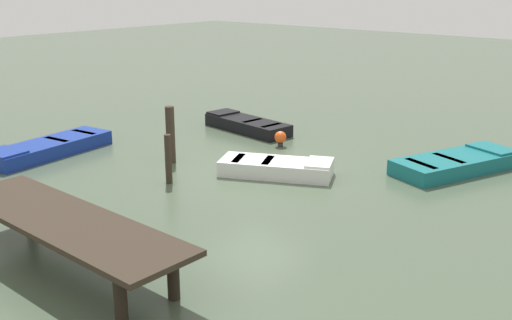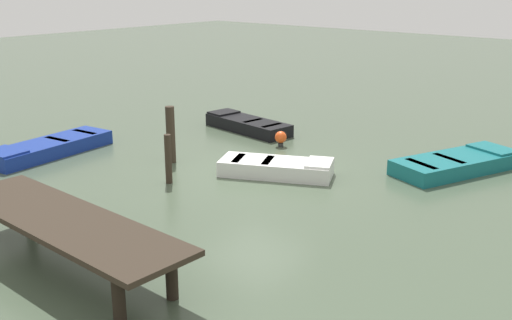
{
  "view_description": "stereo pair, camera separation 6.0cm",
  "coord_description": "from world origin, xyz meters",
  "px_view_note": "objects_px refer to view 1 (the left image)",
  "views": [
    {
      "loc": [
        -9.86,
        11.62,
        4.99
      ],
      "look_at": [
        0.0,
        0.0,
        0.35
      ],
      "focal_mm": 42.67,
      "sensor_mm": 36.0,
      "label": 1
    },
    {
      "loc": [
        -9.91,
        11.59,
        4.99
      ],
      "look_at": [
        0.0,
        0.0,
        0.35
      ],
      "focal_mm": 42.67,
      "sensor_mm": 36.0,
      "label": 2
    }
  ],
  "objects_px": {
    "rowboat_white": "(277,167)",
    "rowboat_black": "(247,124)",
    "rowboat_blue": "(48,148)",
    "mooring_piling_mid_right": "(170,135)",
    "dock_segment": "(65,224)",
    "marker_buoy": "(280,138)",
    "rowboat_teal": "(456,163)",
    "mooring_piling_far_right": "(168,159)"
  },
  "relations": [
    {
      "from": "rowboat_blue",
      "to": "mooring_piling_far_right",
      "type": "relative_size",
      "value": 3.1
    },
    {
      "from": "rowboat_black",
      "to": "rowboat_teal",
      "type": "bearing_deg",
      "value": -170.28
    },
    {
      "from": "dock_segment",
      "to": "rowboat_teal",
      "type": "relative_size",
      "value": 1.46
    },
    {
      "from": "rowboat_teal",
      "to": "rowboat_blue",
      "type": "bearing_deg",
      "value": 142.89
    },
    {
      "from": "rowboat_white",
      "to": "rowboat_black",
      "type": "height_order",
      "value": "same"
    },
    {
      "from": "dock_segment",
      "to": "rowboat_white",
      "type": "bearing_deg",
      "value": -85.46
    },
    {
      "from": "rowboat_white",
      "to": "rowboat_teal",
      "type": "xyz_separation_m",
      "value": [
        -3.39,
        -3.4,
        -0.0
      ]
    },
    {
      "from": "marker_buoy",
      "to": "rowboat_black",
      "type": "bearing_deg",
      "value": -21.84
    },
    {
      "from": "rowboat_white",
      "to": "rowboat_black",
      "type": "bearing_deg",
      "value": 114.13
    },
    {
      "from": "dock_segment",
      "to": "rowboat_white",
      "type": "height_order",
      "value": "dock_segment"
    },
    {
      "from": "rowboat_white",
      "to": "rowboat_teal",
      "type": "bearing_deg",
      "value": 18.74
    },
    {
      "from": "rowboat_blue",
      "to": "rowboat_teal",
      "type": "distance_m",
      "value": 11.45
    },
    {
      "from": "rowboat_white",
      "to": "rowboat_blue",
      "type": "height_order",
      "value": "same"
    },
    {
      "from": "rowboat_black",
      "to": "mooring_piling_mid_right",
      "type": "xyz_separation_m",
      "value": [
        -0.76,
        4.06,
        0.57
      ]
    },
    {
      "from": "rowboat_blue",
      "to": "rowboat_black",
      "type": "distance_m",
      "value": 6.39
    },
    {
      "from": "rowboat_blue",
      "to": "mooring_piling_far_right",
      "type": "distance_m",
      "value": 4.6
    },
    {
      "from": "rowboat_teal",
      "to": "mooring_piling_mid_right",
      "type": "bearing_deg",
      "value": 144.7
    },
    {
      "from": "rowboat_white",
      "to": "mooring_piling_far_right",
      "type": "relative_size",
      "value": 2.46
    },
    {
      "from": "dock_segment",
      "to": "mooring_piling_far_right",
      "type": "relative_size",
      "value": 4.45
    },
    {
      "from": "rowboat_teal",
      "to": "marker_buoy",
      "type": "relative_size",
      "value": 7.96
    },
    {
      "from": "dock_segment",
      "to": "rowboat_white",
      "type": "distance_m",
      "value": 6.54
    },
    {
      "from": "rowboat_black",
      "to": "mooring_piling_far_right",
      "type": "xyz_separation_m",
      "value": [
        -2.04,
        5.3,
        0.41
      ]
    },
    {
      "from": "mooring_piling_mid_right",
      "to": "marker_buoy",
      "type": "distance_m",
      "value": 3.53
    },
    {
      "from": "rowboat_black",
      "to": "mooring_piling_far_right",
      "type": "distance_m",
      "value": 5.69
    },
    {
      "from": "rowboat_white",
      "to": "mooring_piling_mid_right",
      "type": "bearing_deg",
      "value": 172.18
    },
    {
      "from": "dock_segment",
      "to": "rowboat_black",
      "type": "xyz_separation_m",
      "value": [
        4.15,
        -9.56,
        -0.62
      ]
    },
    {
      "from": "rowboat_black",
      "to": "mooring_piling_far_right",
      "type": "height_order",
      "value": "mooring_piling_far_right"
    },
    {
      "from": "rowboat_teal",
      "to": "marker_buoy",
      "type": "distance_m",
      "value": 5.17
    },
    {
      "from": "rowboat_white",
      "to": "rowboat_blue",
      "type": "distance_m",
      "value": 6.83
    },
    {
      "from": "dock_segment",
      "to": "rowboat_black",
      "type": "distance_m",
      "value": 10.44
    },
    {
      "from": "dock_segment",
      "to": "rowboat_blue",
      "type": "bearing_deg",
      "value": -28.22
    },
    {
      "from": "dock_segment",
      "to": "marker_buoy",
      "type": "height_order",
      "value": "dock_segment"
    },
    {
      "from": "rowboat_black",
      "to": "marker_buoy",
      "type": "bearing_deg",
      "value": 165.23
    },
    {
      "from": "mooring_piling_far_right",
      "to": "rowboat_black",
      "type": "bearing_deg",
      "value": -68.93
    },
    {
      "from": "rowboat_white",
      "to": "rowboat_blue",
      "type": "bearing_deg",
      "value": 177.95
    },
    {
      "from": "rowboat_teal",
      "to": "marker_buoy",
      "type": "bearing_deg",
      "value": 123.05
    },
    {
      "from": "rowboat_blue",
      "to": "mooring_piling_mid_right",
      "type": "relative_size",
      "value": 2.45
    },
    {
      "from": "rowboat_teal",
      "to": "mooring_piling_mid_right",
      "type": "relative_size",
      "value": 2.41
    },
    {
      "from": "dock_segment",
      "to": "mooring_piling_far_right",
      "type": "xyz_separation_m",
      "value": [
        2.11,
        -4.27,
        -0.21
      ]
    },
    {
      "from": "mooring_piling_mid_right",
      "to": "rowboat_white",
      "type": "bearing_deg",
      "value": -161.5
    },
    {
      "from": "dock_segment",
      "to": "mooring_piling_far_right",
      "type": "bearing_deg",
      "value": -62.94
    },
    {
      "from": "rowboat_blue",
      "to": "rowboat_teal",
      "type": "relative_size",
      "value": 1.02
    }
  ]
}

